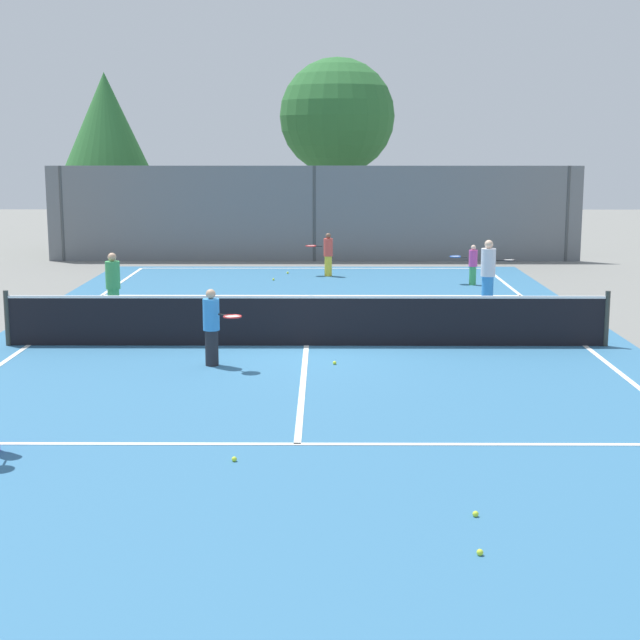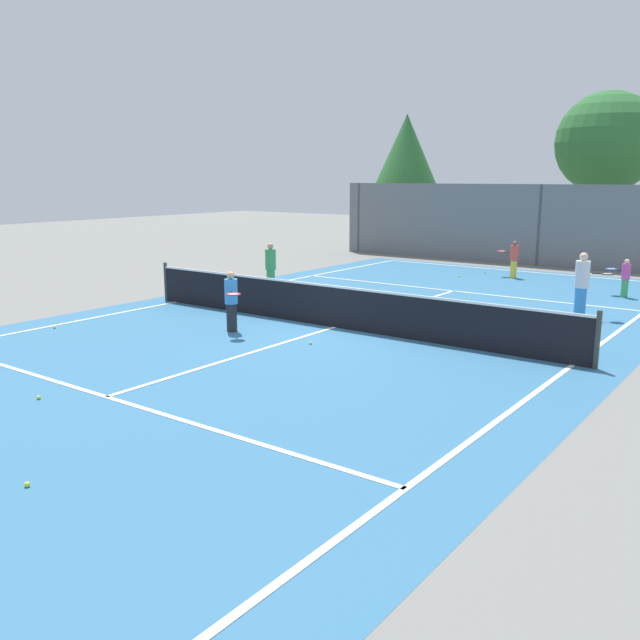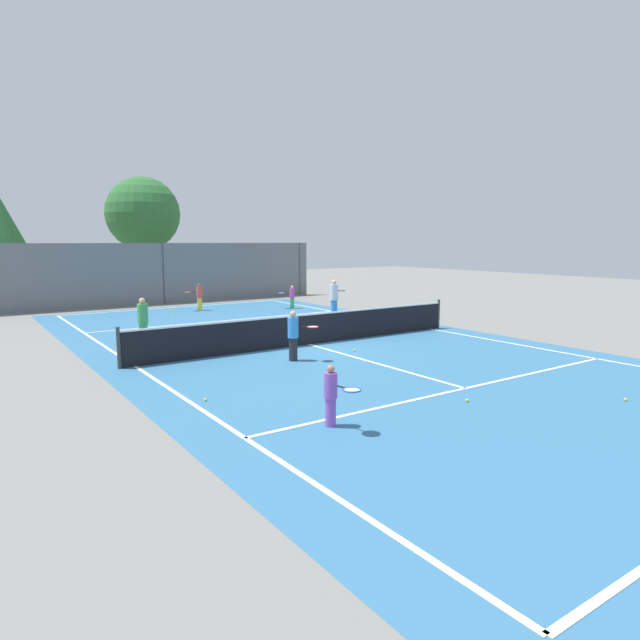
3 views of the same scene
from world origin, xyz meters
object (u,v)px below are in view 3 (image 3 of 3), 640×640
(player_0, at_px, (143,321))
(player_1, at_px, (291,297))
(player_5, at_px, (199,296))
(tennis_ball_3, at_px, (467,400))
(player_4, at_px, (334,298))
(tennis_ball_5, at_px, (205,400))
(tennis_ball_0, at_px, (354,350))
(tennis_ball_4, at_px, (175,315))
(tennis_ball_2, at_px, (626,400))
(player_2, at_px, (332,395))
(ball_crate, at_px, (333,332))
(tennis_ball_6, at_px, (171,311))
(player_3, at_px, (294,335))

(player_0, xyz_separation_m, player_1, (8.91, 5.55, -0.19))
(player_5, bearing_deg, tennis_ball_3, -93.99)
(player_0, height_order, player_4, player_4)
(tennis_ball_5, bearing_deg, tennis_ball_0, 22.22)
(tennis_ball_3, bearing_deg, player_1, 71.25)
(tennis_ball_3, height_order, tennis_ball_4, same)
(player_0, distance_m, player_4, 8.91)
(player_0, height_order, tennis_ball_5, player_0)
(player_5, height_order, tennis_ball_2, player_5)
(player_1, bearing_deg, player_5, 155.70)
(player_2, height_order, tennis_ball_3, player_2)
(player_5, bearing_deg, player_4, -55.46)
(player_0, relative_size, tennis_ball_5, 23.09)
(tennis_ball_5, bearing_deg, tennis_ball_4, 72.94)
(ball_crate, bearing_deg, player_2, -125.94)
(tennis_ball_2, distance_m, tennis_ball_6, 19.84)
(tennis_ball_3, bearing_deg, player_5, 86.01)
(player_3, relative_size, tennis_ball_6, 21.07)
(player_1, relative_size, player_3, 0.81)
(player_1, distance_m, ball_crate, 8.28)
(player_3, distance_m, tennis_ball_0, 2.30)
(player_1, height_order, tennis_ball_4, player_1)
(player_3, bearing_deg, player_2, -114.68)
(player_3, bearing_deg, player_4, 46.68)
(tennis_ball_6, bearing_deg, ball_crate, -77.38)
(player_2, xyz_separation_m, player_5, (4.38, 16.99, 0.09))
(tennis_ball_3, distance_m, tennis_ball_5, 5.41)
(player_0, relative_size, player_1, 1.35)
(tennis_ball_2, height_order, tennis_ball_4, same)
(tennis_ball_4, distance_m, tennis_ball_5, 13.87)
(player_4, bearing_deg, tennis_ball_5, -137.97)
(tennis_ball_0, height_order, tennis_ball_3, same)
(tennis_ball_5, bearing_deg, player_2, -65.37)
(player_0, distance_m, tennis_ball_3, 10.63)
(tennis_ball_5, xyz_separation_m, tennis_ball_6, (4.43, 14.72, 0.00))
(player_1, height_order, tennis_ball_2, player_1)
(player_1, bearing_deg, tennis_ball_0, -111.45)
(player_0, relative_size, tennis_ball_4, 23.09)
(player_0, distance_m, player_2, 9.62)
(player_3, height_order, player_4, player_4)
(player_3, relative_size, player_5, 1.07)
(player_5, bearing_deg, tennis_ball_2, -85.39)
(player_3, height_order, tennis_ball_5, player_3)
(player_5, bearing_deg, player_0, -123.28)
(tennis_ball_6, bearing_deg, player_5, -21.41)
(ball_crate, distance_m, tennis_ball_3, 8.14)
(player_1, relative_size, tennis_ball_2, 17.15)
(player_0, relative_size, player_3, 1.10)
(player_1, xyz_separation_m, player_2, (-8.44, -15.16, -0.00))
(player_3, relative_size, player_4, 0.84)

